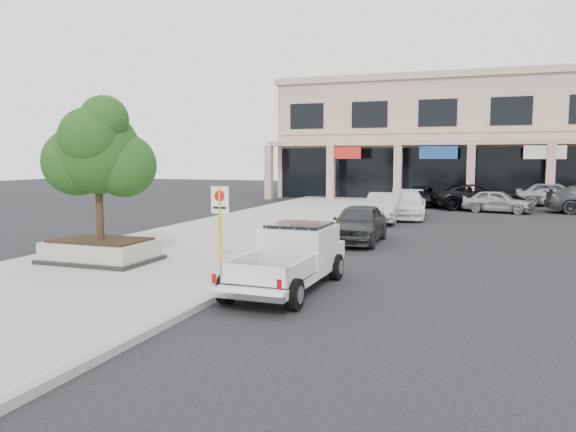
% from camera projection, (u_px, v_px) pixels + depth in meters
% --- Properties ---
extents(ground, '(120.00, 120.00, 0.00)m').
position_uv_depth(ground, '(312.00, 283.00, 14.59)').
color(ground, black).
rests_on(ground, ground).
extents(sidewalk, '(8.00, 52.00, 0.15)m').
position_uv_depth(sidewalk, '(224.00, 239.00, 22.05)').
color(sidewalk, gray).
rests_on(sidewalk, ground).
extents(curb, '(0.20, 52.00, 0.15)m').
position_uv_depth(curb, '(320.00, 244.00, 20.72)').
color(curb, gray).
rests_on(curb, ground).
extents(strip_mall, '(40.55, 12.43, 9.50)m').
position_uv_depth(strip_mall, '(543.00, 138.00, 43.14)').
color(strip_mall, tan).
rests_on(strip_mall, ground).
extents(planter, '(3.20, 2.20, 0.68)m').
position_uv_depth(planter, '(101.00, 251.00, 16.84)').
color(planter, black).
rests_on(planter, sidewalk).
extents(planter_tree, '(2.90, 2.55, 4.00)m').
position_uv_depth(planter_tree, '(105.00, 152.00, 16.63)').
color(planter_tree, black).
rests_on(planter_tree, planter).
extents(no_parking_sign, '(0.55, 0.09, 2.30)m').
position_uv_depth(no_parking_sign, '(220.00, 214.00, 16.09)').
color(no_parking_sign, '#DBC00B').
rests_on(no_parking_sign, sidewalk).
extents(hedge, '(1.10, 0.99, 0.93)m').
position_uv_depth(hedge, '(305.00, 233.00, 19.72)').
color(hedge, '#204814').
rests_on(hedge, sidewalk).
extents(pickup_truck, '(1.93, 5.02, 1.57)m').
position_uv_depth(pickup_truck, '(287.00, 259.00, 13.76)').
color(pickup_truck, silver).
rests_on(pickup_truck, ground).
extents(curb_car_a, '(1.85, 4.39, 1.48)m').
position_uv_depth(curb_car_a, '(359.00, 223.00, 21.49)').
color(curb_car_a, '#282B2C').
rests_on(curb_car_a, ground).
extents(curb_car_b, '(1.67, 4.50, 1.47)m').
position_uv_depth(curb_car_b, '(384.00, 208.00, 28.30)').
color(curb_car_b, '#A4A5AC').
rests_on(curb_car_b, ground).
extents(curb_car_c, '(2.56, 5.29, 1.49)m').
position_uv_depth(curb_car_c, '(406.00, 204.00, 30.25)').
color(curb_car_c, silver).
rests_on(curb_car_c, ground).
extents(curb_car_d, '(2.74, 5.00, 1.33)m').
position_uv_depth(curb_car_d, '(422.00, 196.00, 37.74)').
color(curb_car_d, black).
rests_on(curb_car_d, ground).
extents(lot_car_a, '(4.20, 2.37, 1.35)m').
position_uv_depth(lot_car_a, '(497.00, 201.00, 33.15)').
color(lot_car_a, '#929499').
rests_on(lot_car_a, ground).
extents(lot_car_d, '(6.24, 4.42, 1.58)m').
position_uv_depth(lot_car_d, '(478.00, 197.00, 35.30)').
color(lot_car_d, black).
rests_on(lot_car_d, ground).
extents(lot_car_e, '(5.07, 2.50, 1.66)m').
position_uv_depth(lot_car_e, '(555.00, 194.00, 37.16)').
color(lot_car_e, '#94969C').
rests_on(lot_car_e, ground).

